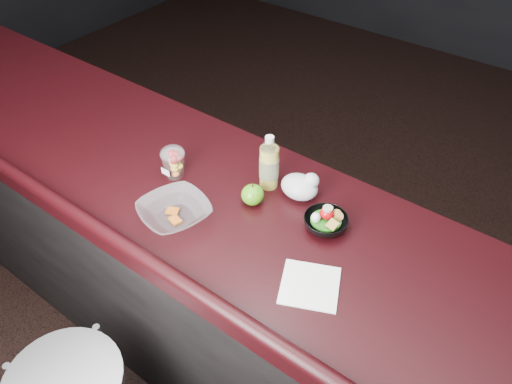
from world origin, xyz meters
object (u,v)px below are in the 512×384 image
snack_bowl (325,221)px  takeout_bowl (174,212)px  fruit_cup (173,162)px  lemonade_bottle (269,166)px  green_apple (253,195)px

snack_bowl → takeout_bowl: snack_bowl is taller
fruit_cup → snack_bowl: size_ratio=0.75×
snack_bowl → lemonade_bottle: bearing=166.9°
lemonade_bottle → fruit_cup: size_ratio=1.67×
green_apple → snack_bowl: green_apple is taller
lemonade_bottle → takeout_bowl: size_ratio=0.74×
lemonade_bottle → green_apple: lemonade_bottle is taller
fruit_cup → takeout_bowl: (0.15, -0.16, -0.03)m
lemonade_bottle → takeout_bowl: bearing=-114.9°
lemonade_bottle → snack_bowl: bearing=-13.1°
fruit_cup → green_apple: (0.30, 0.05, -0.03)m
green_apple → snack_bowl: (0.25, 0.04, -0.01)m
fruit_cup → snack_bowl: bearing=9.7°
lemonade_bottle → fruit_cup: 0.33m
lemonade_bottle → takeout_bowl: 0.35m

